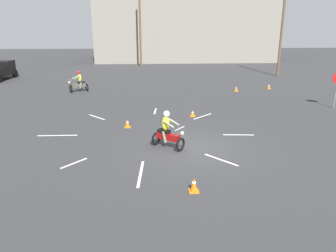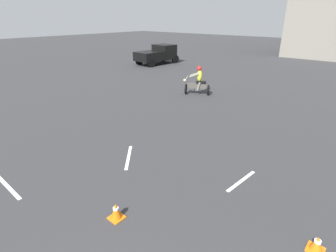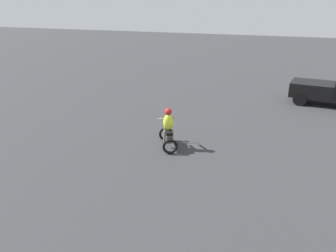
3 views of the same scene
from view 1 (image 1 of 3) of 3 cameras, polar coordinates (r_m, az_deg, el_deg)
The scene contains 19 objects.
ground_plane at distance 14.38m, azimuth 4.38°, elevation -3.78°, with size 120.00×120.00×0.00m, color #333335.
motorcycle_rider_foreground at distance 14.09m, azimuth -0.12°, elevation -1.04°, with size 1.46×1.35×1.66m.
motorcycle_rider_background at distance 27.00m, azimuth -15.25°, elevation 7.29°, with size 1.51×1.22×1.66m.
traffic_cone_near_left at distance 19.22m, azimuth 4.30°, elevation 2.20°, with size 0.32×0.32×0.34m.
traffic_cone_near_right at distance 17.20m, azimuth -7.08°, elevation 0.40°, with size 0.32×0.32×0.41m.
traffic_cone_mid_center at distance 26.98m, azimuth 11.80°, elevation 6.34°, with size 0.32×0.32×0.37m.
traffic_cone_mid_left at distance 10.71m, azimuth 4.53°, elevation -10.21°, with size 0.32×0.32×0.48m.
traffic_cone_far_right at distance 28.69m, azimuth 17.16°, elevation 6.60°, with size 0.32×0.32×0.39m.
lane_stripe_e at distance 16.32m, azimuth 12.19°, elevation -1.51°, with size 0.10×1.50×0.01m, color silver.
lane_stripe_ne at distance 19.25m, azimuth 6.05°, elevation 1.69°, with size 0.10×1.69×0.01m, color silver.
lane_stripe_n at distance 20.29m, azimuth -2.24°, elevation 2.59°, with size 0.10×1.37×0.01m, color silver.
lane_stripe_nw at distance 19.43m, azimuth -12.29°, elevation 1.53°, with size 0.10×1.56×0.01m, color silver.
lane_stripe_w at distance 16.75m, azimuth -18.71°, elevation -1.57°, with size 0.10×1.91×0.01m, color silver.
lane_stripe_sw at distance 13.30m, azimuth -16.05°, elevation -6.24°, with size 0.10×1.24×0.01m, color silver.
lane_stripe_s at distance 12.00m, azimuth -4.79°, elevation -8.24°, with size 0.10×2.19×0.01m, color silver.
lane_stripe_se at distance 13.27m, azimuth 9.21°, elevation -5.82°, with size 0.10×1.65×0.01m, color silver.
utility_pole_near at distance 35.63m, azimuth 19.15°, elevation 14.97°, with size 0.24×0.24×8.48m, color brown.
utility_pole_far at distance 42.11m, azimuth -4.87°, elevation 16.52°, with size 0.24×0.24×9.16m, color brown.
building_backdrop at distance 50.86m, azimuth 2.77°, elevation 16.22°, with size 25.09×11.91×8.31m, color gray.
Camera 1 is at (-1.87, -13.29, 5.18)m, focal length 35.00 mm.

